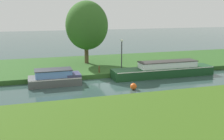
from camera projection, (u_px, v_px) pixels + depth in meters
ground_plane at (111, 84)px, 21.97m from camera, size 120.00×120.00×0.00m
riverbank_far at (92, 65)px, 28.47m from camera, size 72.00×10.00×0.40m
riverbank_near at (161, 127)px, 13.51m from camera, size 72.00×10.00×0.40m
slate_barge at (55, 78)px, 21.76m from camera, size 4.13×1.95×1.28m
forest_narrowboat at (164, 70)px, 24.48m from camera, size 9.51×1.82×1.40m
willow_tree_left at (87, 26)px, 27.36m from camera, size 4.31×4.48×6.45m
lamp_post at (122, 50)px, 25.13m from camera, size 0.24×0.24×2.88m
mooring_post_near at (99, 69)px, 24.14m from camera, size 0.14×0.14×0.62m
channel_buoy at (133, 86)px, 20.45m from camera, size 0.50×0.50×0.50m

